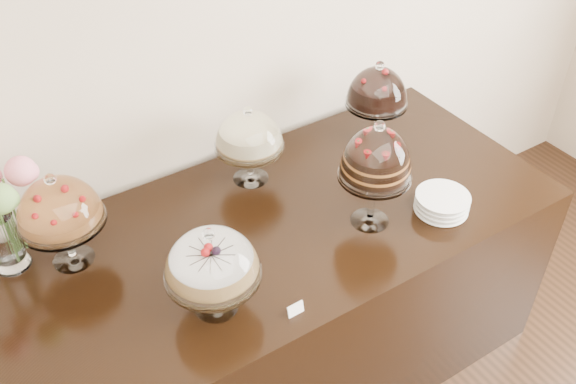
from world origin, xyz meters
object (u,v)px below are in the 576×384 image
cake_stand_sugar_sponge (212,260)px  plate_stack (442,203)px  cake_stand_dark_choco (377,90)px  cake_stand_choco_layer (376,158)px  cake_stand_fruit_tart (58,206)px  cake_stand_cheesecake (249,134)px  display_counter (282,298)px

cake_stand_sugar_sponge → plate_stack: bearing=-2.6°
cake_stand_sugar_sponge → cake_stand_dark_choco: cake_stand_dark_choco is taller
cake_stand_choco_layer → cake_stand_fruit_tart: (-1.03, 0.41, -0.05)m
cake_stand_fruit_tart → cake_stand_choco_layer: bearing=-21.9°
cake_stand_cheesecake → cake_stand_fruit_tart: (-0.78, -0.06, 0.03)m
cake_stand_choco_layer → cake_stand_fruit_tart: bearing=158.1°
cake_stand_sugar_sponge → cake_stand_fruit_tart: 0.58m
cake_stand_choco_layer → plate_stack: size_ratio=2.22×
display_counter → cake_stand_sugar_sponge: size_ratio=6.27×
cake_stand_cheesecake → cake_stand_dark_choco: (0.61, -0.05, 0.03)m
cake_stand_dark_choco → cake_stand_sugar_sponge: bearing=-155.1°
cake_stand_sugar_sponge → cake_stand_choco_layer: (0.70, 0.06, 0.08)m
cake_stand_choco_layer → cake_stand_cheesecake: size_ratio=1.31×
cake_stand_dark_choco → cake_stand_fruit_tart: cake_stand_fruit_tart is taller
cake_stand_sugar_sponge → plate_stack: 0.99m
cake_stand_sugar_sponge → cake_stand_fruit_tart: (-0.33, 0.47, 0.03)m
plate_stack → cake_stand_sugar_sponge: bearing=177.4°
cake_stand_dark_choco → cake_stand_cheesecake: bearing=175.6°
cake_stand_cheesecake → cake_stand_fruit_tart: size_ratio=0.90×
plate_stack → cake_stand_fruit_tart: bearing=158.3°
display_counter → cake_stand_choco_layer: bearing=-32.2°
cake_stand_fruit_tart → cake_stand_dark_choco: bearing=0.7°
cake_stand_cheesecake → display_counter: bearing=-97.3°
cake_stand_choco_layer → cake_stand_dark_choco: 0.56m
cake_stand_choco_layer → cake_stand_dark_choco: (0.36, 0.43, -0.05)m
cake_stand_sugar_sponge → cake_stand_cheesecake: 0.70m
cake_stand_sugar_sponge → cake_stand_choco_layer: cake_stand_choco_layer is taller
cake_stand_choco_layer → cake_stand_cheesecake: (-0.25, 0.48, -0.08)m
display_counter → cake_stand_choco_layer: (0.29, -0.18, 0.75)m
cake_stand_dark_choco → plate_stack: size_ratio=1.89×
cake_stand_cheesecake → cake_stand_sugar_sponge: bearing=-129.7°
display_counter → cake_stand_fruit_tart: bearing=162.6°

